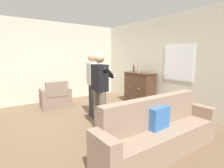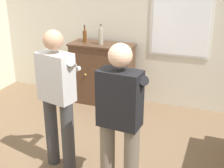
# 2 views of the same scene
# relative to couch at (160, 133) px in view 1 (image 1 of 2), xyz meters

# --- Properties ---
(ground) EXTENTS (10.40, 10.40, 0.00)m
(ground) POSITION_rel_couch_xyz_m (-1.95, -0.39, -0.34)
(ground) COLOR brown
(wall_back_with_window) EXTENTS (5.20, 0.15, 2.80)m
(wall_back_with_window) POSITION_rel_couch_xyz_m (-1.93, 2.27, 1.06)
(wall_back_with_window) COLOR beige
(wall_back_with_window) RESTS_ON ground
(wall_side_left) EXTENTS (0.12, 5.20, 2.80)m
(wall_side_left) POSITION_rel_couch_xyz_m (-4.61, -0.39, 1.06)
(wall_side_left) COLOR beige
(wall_side_left) RESTS_ON ground
(couch) EXTENTS (0.57, 2.45, 0.93)m
(couch) POSITION_rel_couch_xyz_m (0.00, 0.00, 0.00)
(couch) COLOR gray
(couch) RESTS_ON ground
(armchair) EXTENTS (0.71, 0.93, 0.85)m
(armchair) POSITION_rel_couch_xyz_m (-3.66, -0.55, -0.05)
(armchair) COLOR #7F6B5B
(armchair) RESTS_ON ground
(sideboard_cabinet) EXTENTS (1.09, 0.49, 1.06)m
(sideboard_cabinet) POSITION_rel_couch_xyz_m (-2.45, 1.91, 0.19)
(sideboard_cabinet) COLOR #472D1E
(sideboard_cabinet) RESTS_ON ground
(bottle_wine_green) EXTENTS (0.07, 0.07, 0.29)m
(bottle_wine_green) POSITION_rel_couch_xyz_m (-2.78, 1.94, 0.83)
(bottle_wine_green) COLOR #593314
(bottle_wine_green) RESTS_ON sideboard_cabinet
(bottle_liquor_amber) EXTENTS (0.08, 0.08, 0.33)m
(bottle_liquor_amber) POSITION_rel_couch_xyz_m (-2.46, 1.87, 0.86)
(bottle_liquor_amber) COLOR gray
(bottle_liquor_amber) RESTS_ON sideboard_cabinet
(person_standing_left) EXTENTS (0.54, 0.51, 1.68)m
(person_standing_left) POSITION_rel_couch_xyz_m (-2.21, -0.01, 0.59)
(person_standing_left) COLOR #383838
(person_standing_left) RESTS_ON ground
(person_standing_right) EXTENTS (0.56, 0.49, 1.68)m
(person_standing_right) POSITION_rel_couch_xyz_m (-1.36, -0.31, 0.59)
(person_standing_right) COLOR #6B6051
(person_standing_right) RESTS_ON ground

